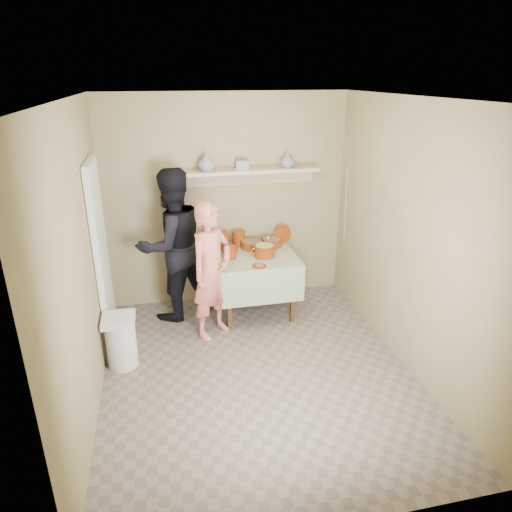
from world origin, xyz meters
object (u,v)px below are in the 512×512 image
object	(u,v)px
person_cook	(212,271)
serving_table	(255,263)
cazuela_rice	(264,250)
trash_bin	(121,341)
person_helper	(172,245)

from	to	relation	value
person_cook	serving_table	world-z (taller)	person_cook
serving_table	cazuela_rice	bearing A→B (deg)	-48.12
person_cook	trash_bin	bearing A→B (deg)	163.83
person_cook	serving_table	size ratio (longest dim) A/B	1.59
person_cook	cazuela_rice	bearing A→B (deg)	-12.79
cazuela_rice	trash_bin	bearing A→B (deg)	-155.51
trash_bin	serving_table	bearing A→B (deg)	28.84
person_cook	cazuela_rice	xyz separation A→B (m)	(0.67, 0.33, 0.07)
cazuela_rice	trash_bin	size ratio (longest dim) A/B	0.59
person_helper	cazuela_rice	size ratio (longest dim) A/B	5.52
serving_table	trash_bin	distance (m)	1.82
person_helper	serving_table	distance (m)	1.01
person_cook	person_helper	bearing A→B (deg)	86.60
trash_bin	person_cook	bearing A→B (deg)	23.11
person_cook	trash_bin	world-z (taller)	person_cook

